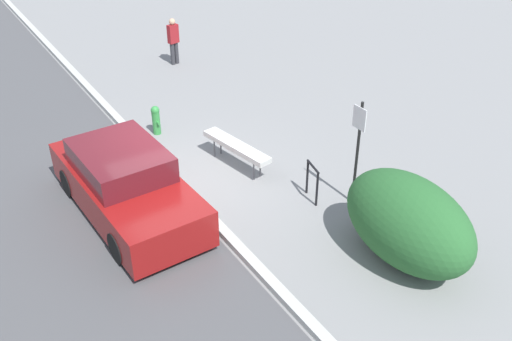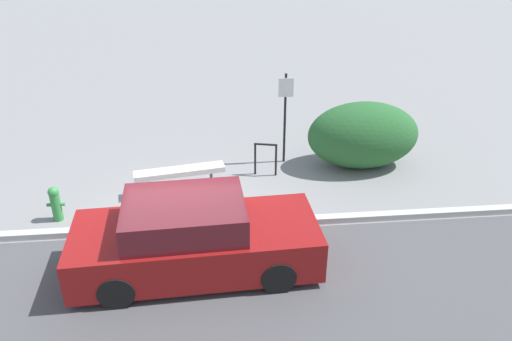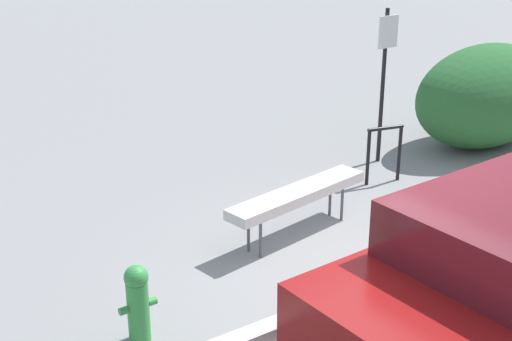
% 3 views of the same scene
% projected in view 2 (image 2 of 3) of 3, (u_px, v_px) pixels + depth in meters
% --- Properties ---
extents(ground_plane, '(60.00, 60.00, 0.00)m').
position_uv_depth(ground_plane, '(184.00, 229.00, 10.03)').
color(ground_plane, gray).
extents(curb, '(60.00, 0.20, 0.13)m').
position_uv_depth(curb, '(184.00, 227.00, 10.00)').
color(curb, '#B7B7B2').
rests_on(curb, ground_plane).
extents(bench, '(2.04, 0.69, 0.59)m').
position_uv_depth(bench, '(180.00, 172.00, 11.12)').
color(bench, '#515156').
rests_on(bench, ground_plane).
extents(bike_rack, '(0.55, 0.17, 0.83)m').
position_uv_depth(bike_rack, '(266.00, 156.00, 11.88)').
color(bike_rack, black).
rests_on(bike_rack, ground_plane).
extents(sign_post, '(0.36, 0.08, 2.30)m').
position_uv_depth(sign_post, '(285.00, 110.00, 12.09)').
color(sign_post, black).
rests_on(sign_post, ground_plane).
extents(fire_hydrant, '(0.36, 0.22, 0.77)m').
position_uv_depth(fire_hydrant, '(55.00, 203.00, 10.16)').
color(fire_hydrant, '#338C3F').
rests_on(fire_hydrant, ground_plane).
extents(shrub_hedge, '(2.73, 1.58, 1.65)m').
position_uv_depth(shrub_hedge, '(363.00, 135.00, 12.16)').
color(shrub_hedge, '#28602D').
rests_on(shrub_hedge, ground_plane).
extents(parked_car_near, '(4.31, 1.90, 1.41)m').
position_uv_depth(parked_car_near, '(194.00, 239.00, 8.65)').
color(parked_car_near, black).
rests_on(parked_car_near, ground_plane).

